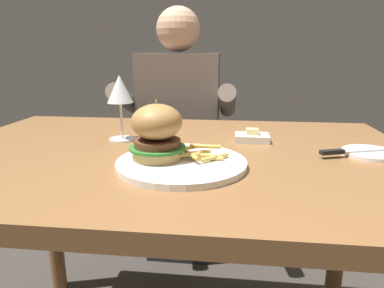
{
  "coord_description": "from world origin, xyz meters",
  "views": [
    {
      "loc": [
        0.15,
        -0.84,
        0.99
      ],
      "look_at": [
        0.06,
        -0.09,
        0.78
      ],
      "focal_mm": 32.0,
      "sensor_mm": 36.0,
      "label": 1
    }
  ],
  "objects_px": {
    "wine_glass": "(120,92)",
    "butter_dish": "(252,137)",
    "main_plate": "(182,163)",
    "bread_plate": "(370,153)",
    "diner_person": "(179,145)",
    "table_knife": "(353,151)",
    "burger_sandwich": "(157,132)"
  },
  "relations": [
    {
      "from": "wine_glass",
      "to": "butter_dish",
      "type": "relative_size",
      "value": 1.92
    },
    {
      "from": "main_plate",
      "to": "bread_plate",
      "type": "distance_m",
      "value": 0.47
    },
    {
      "from": "bread_plate",
      "to": "diner_person",
      "type": "bearing_deg",
      "value": 130.58
    },
    {
      "from": "diner_person",
      "to": "table_knife",
      "type": "bearing_deg",
      "value": -52.49
    },
    {
      "from": "main_plate",
      "to": "butter_dish",
      "type": "height_order",
      "value": "butter_dish"
    },
    {
      "from": "table_knife",
      "to": "diner_person",
      "type": "bearing_deg",
      "value": 127.51
    },
    {
      "from": "bread_plate",
      "to": "butter_dish",
      "type": "xyz_separation_m",
      "value": [
        -0.28,
        0.1,
        0.01
      ]
    },
    {
      "from": "diner_person",
      "to": "wine_glass",
      "type": "bearing_deg",
      "value": -96.98
    },
    {
      "from": "wine_glass",
      "to": "diner_person",
      "type": "xyz_separation_m",
      "value": [
        0.07,
        0.6,
        -0.31
      ]
    },
    {
      "from": "wine_glass",
      "to": "diner_person",
      "type": "relative_size",
      "value": 0.16
    },
    {
      "from": "main_plate",
      "to": "bread_plate",
      "type": "height_order",
      "value": "main_plate"
    },
    {
      "from": "burger_sandwich",
      "to": "wine_glass",
      "type": "distance_m",
      "value": 0.26
    },
    {
      "from": "main_plate",
      "to": "burger_sandwich",
      "type": "bearing_deg",
      "value": 170.76
    },
    {
      "from": "main_plate",
      "to": "wine_glass",
      "type": "xyz_separation_m",
      "value": [
        -0.2,
        0.22,
        0.13
      ]
    },
    {
      "from": "table_knife",
      "to": "diner_person",
      "type": "relative_size",
      "value": 0.18
    },
    {
      "from": "burger_sandwich",
      "to": "wine_glass",
      "type": "xyz_separation_m",
      "value": [
        -0.15,
        0.21,
        0.06
      ]
    },
    {
      "from": "burger_sandwich",
      "to": "bread_plate",
      "type": "distance_m",
      "value": 0.53
    },
    {
      "from": "burger_sandwich",
      "to": "diner_person",
      "type": "relative_size",
      "value": 0.11
    },
    {
      "from": "wine_glass",
      "to": "table_knife",
      "type": "distance_m",
      "value": 0.63
    },
    {
      "from": "burger_sandwich",
      "to": "bread_plate",
      "type": "xyz_separation_m",
      "value": [
        0.51,
        0.13,
        -0.07
      ]
    },
    {
      "from": "bread_plate",
      "to": "burger_sandwich",
      "type": "bearing_deg",
      "value": -165.7
    },
    {
      "from": "bread_plate",
      "to": "table_knife",
      "type": "height_order",
      "value": "table_knife"
    },
    {
      "from": "main_plate",
      "to": "diner_person",
      "type": "height_order",
      "value": "diner_person"
    },
    {
      "from": "main_plate",
      "to": "butter_dish",
      "type": "relative_size",
      "value": 3.01
    },
    {
      "from": "main_plate",
      "to": "burger_sandwich",
      "type": "height_order",
      "value": "burger_sandwich"
    },
    {
      "from": "table_knife",
      "to": "butter_dish",
      "type": "height_order",
      "value": "butter_dish"
    },
    {
      "from": "wine_glass",
      "to": "bread_plate",
      "type": "relative_size",
      "value": 1.4
    },
    {
      "from": "main_plate",
      "to": "wine_glass",
      "type": "relative_size",
      "value": 1.57
    },
    {
      "from": "table_knife",
      "to": "diner_person",
      "type": "distance_m",
      "value": 0.9
    },
    {
      "from": "main_plate",
      "to": "burger_sandwich",
      "type": "xyz_separation_m",
      "value": [
        -0.06,
        0.01,
        0.07
      ]
    },
    {
      "from": "wine_glass",
      "to": "main_plate",
      "type": "bearing_deg",
      "value": -46.63
    },
    {
      "from": "wine_glass",
      "to": "burger_sandwich",
      "type": "bearing_deg",
      "value": -54.31
    }
  ]
}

